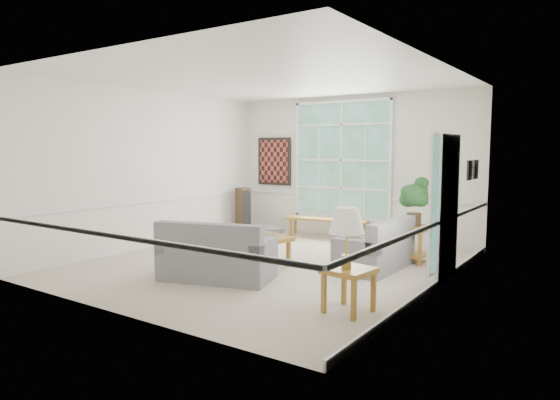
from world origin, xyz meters
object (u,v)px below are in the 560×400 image
object	(u,v)px
loveseat_right	(375,244)
side_table	(349,290)
loveseat_front	(218,250)
coffee_table	(255,248)
end_table	(410,244)

from	to	relation	value
loveseat_right	side_table	size ratio (longest dim) A/B	2.82
loveseat_front	coffee_table	size ratio (longest dim) A/B	1.27
loveseat_right	loveseat_front	size ratio (longest dim) A/B	0.93
loveseat_right	loveseat_front	bearing A→B (deg)	-129.86
coffee_table	side_table	bearing A→B (deg)	-15.42
loveseat_right	coffee_table	world-z (taller)	loveseat_right
loveseat_right	coffee_table	xyz separation A→B (m)	(-1.84, -0.71, -0.17)
loveseat_right	end_table	bearing A→B (deg)	70.91
loveseat_front	side_table	distance (m)	2.27
coffee_table	side_table	size ratio (longest dim) A/B	2.39
loveseat_right	loveseat_front	world-z (taller)	loveseat_front
loveseat_right	side_table	distance (m)	2.24
coffee_table	end_table	bearing A→B (deg)	50.32
loveseat_right	coffee_table	distance (m)	1.98
loveseat_front	end_table	distance (m)	3.30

